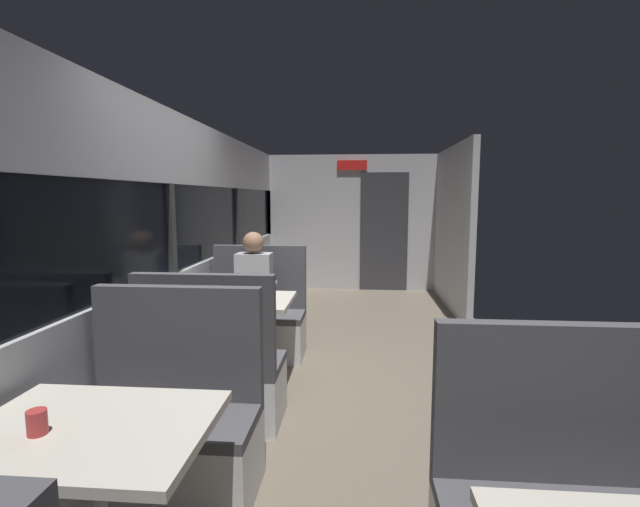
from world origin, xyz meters
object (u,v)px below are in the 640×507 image
(dining_table_mid_window, at_px, (238,310))
(bench_mid_window_facing_end, at_px, (213,378))
(dining_table_near_window, at_px, (90,451))
(bench_near_window_facing_entry, at_px, (170,433))
(coffee_cup_primary, at_px, (37,422))
(bench_mid_window_facing_entry, at_px, (257,323))
(seated_passenger, at_px, (255,305))

(dining_table_mid_window, height_order, bench_mid_window_facing_end, bench_mid_window_facing_end)
(dining_table_mid_window, distance_m, bench_mid_window_facing_end, 0.77)
(dining_table_near_window, distance_m, bench_near_window_facing_entry, 0.77)
(dining_table_near_window, height_order, coffee_cup_primary, coffee_cup_primary)
(dining_table_near_window, height_order, bench_mid_window_facing_entry, bench_mid_window_facing_entry)
(dining_table_near_window, relative_size, bench_near_window_facing_entry, 0.82)
(bench_near_window_facing_entry, distance_m, bench_mid_window_facing_entry, 2.15)
(dining_table_mid_window, height_order, coffee_cup_primary, coffee_cup_primary)
(dining_table_mid_window, xyz_separation_m, bench_mid_window_facing_end, (0.00, -0.70, -0.31))
(bench_mid_window_facing_end, bearing_deg, seated_passenger, 90.00)
(dining_table_near_window, bearing_deg, seated_passenger, 90.00)
(coffee_cup_primary, bearing_deg, dining_table_near_window, 26.50)
(dining_table_mid_window, height_order, seated_passenger, seated_passenger)
(bench_near_window_facing_entry, xyz_separation_m, seated_passenger, (0.00, 2.08, 0.21))
(dining_table_near_window, bearing_deg, bench_mid_window_facing_entry, 90.00)
(bench_mid_window_facing_entry, distance_m, seated_passenger, 0.22)
(dining_table_mid_window, distance_m, bench_mid_window_facing_entry, 0.77)
(seated_passenger, bearing_deg, bench_mid_window_facing_end, -90.00)
(bench_mid_window_facing_entry, bearing_deg, coffee_cup_primary, -92.89)
(bench_mid_window_facing_entry, distance_m, coffee_cup_primary, 2.96)
(dining_table_mid_window, bearing_deg, bench_near_window_facing_entry, -90.00)
(bench_mid_window_facing_end, distance_m, coffee_cup_primary, 1.60)
(bench_mid_window_facing_end, bearing_deg, bench_mid_window_facing_entry, 90.00)
(bench_mid_window_facing_end, xyz_separation_m, coffee_cup_primary, (-0.15, -1.52, 0.46))
(dining_table_near_window, relative_size, dining_table_mid_window, 1.00)
(bench_near_window_facing_entry, bearing_deg, dining_table_near_window, -90.00)
(seated_passenger, xyz_separation_m, coffee_cup_primary, (-0.15, -2.85, 0.25))
(bench_mid_window_facing_end, bearing_deg, dining_table_mid_window, 90.00)
(dining_table_mid_window, bearing_deg, bench_mid_window_facing_entry, 90.00)
(dining_table_near_window, height_order, bench_near_window_facing_entry, bench_near_window_facing_entry)
(dining_table_near_window, bearing_deg, coffee_cup_primary, -153.50)
(seated_passenger, bearing_deg, dining_table_mid_window, -90.00)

